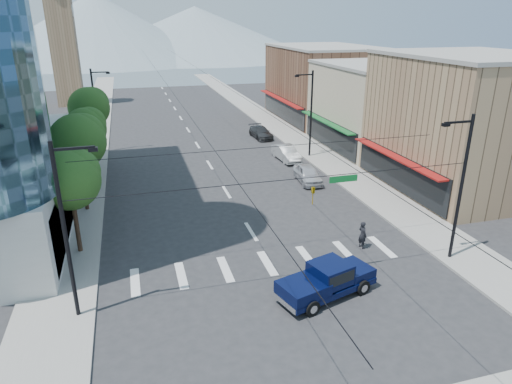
{
  "coord_description": "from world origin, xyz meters",
  "views": [
    {
      "loc": [
        -7.45,
        -21.68,
        13.92
      ],
      "look_at": [
        0.3,
        5.79,
        3.0
      ],
      "focal_mm": 32.0,
      "sensor_mm": 36.0,
      "label": 1
    }
  ],
  "objects_px": {
    "parked_car_mid": "(286,153)",
    "parked_car_far": "(261,132)",
    "pickup_truck": "(326,280)",
    "pedestrian": "(363,235)",
    "parked_car_near": "(308,174)"
  },
  "relations": [
    {
      "from": "pedestrian",
      "to": "parked_car_near",
      "type": "height_order",
      "value": "pedestrian"
    },
    {
      "from": "parked_car_far",
      "to": "parked_car_near",
      "type": "bearing_deg",
      "value": -95.27
    },
    {
      "from": "pickup_truck",
      "to": "parked_car_far",
      "type": "xyz_separation_m",
      "value": [
        6.3,
        33.88,
        -0.29
      ]
    },
    {
      "from": "pickup_truck",
      "to": "pedestrian",
      "type": "relative_size",
      "value": 3.21
    },
    {
      "from": "parked_car_near",
      "to": "parked_car_mid",
      "type": "relative_size",
      "value": 0.96
    },
    {
      "from": "parked_car_near",
      "to": "parked_car_far",
      "type": "height_order",
      "value": "parked_car_near"
    },
    {
      "from": "parked_car_mid",
      "to": "pedestrian",
      "type": "bearing_deg",
      "value": -99.06
    },
    {
      "from": "parked_car_mid",
      "to": "parked_car_far",
      "type": "xyz_separation_m",
      "value": [
        0.1,
        9.76,
        -0.08
      ]
    },
    {
      "from": "pickup_truck",
      "to": "parked_car_near",
      "type": "relative_size",
      "value": 1.3
    },
    {
      "from": "parked_car_far",
      "to": "parked_car_mid",
      "type": "bearing_deg",
      "value": -94.19
    },
    {
      "from": "pedestrian",
      "to": "parked_car_near",
      "type": "xyz_separation_m",
      "value": [
        1.33,
        12.74,
        -0.15
      ]
    },
    {
      "from": "parked_car_near",
      "to": "pedestrian",
      "type": "bearing_deg",
      "value": -91.37
    },
    {
      "from": "pedestrian",
      "to": "parked_car_far",
      "type": "relative_size",
      "value": 0.38
    },
    {
      "from": "parked_car_far",
      "to": "pedestrian",
      "type": "bearing_deg",
      "value": -97.13
    },
    {
      "from": "pickup_truck",
      "to": "parked_car_near",
      "type": "distance_m",
      "value": 18.13
    }
  ]
}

